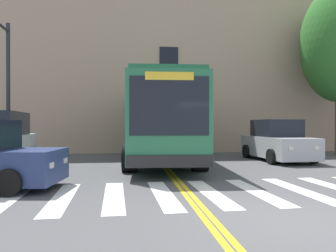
# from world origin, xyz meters

# --- Properties ---
(ground_plane) EXTENTS (120.00, 120.00, 0.00)m
(ground_plane) POSITION_xyz_m (0.00, 0.00, 0.00)
(ground_plane) COLOR #4C4C4F
(crosswalk) EXTENTS (11.19, 3.84, 0.01)m
(crosswalk) POSITION_xyz_m (-0.32, 2.36, 0.00)
(crosswalk) COLOR white
(crosswalk) RESTS_ON ground
(lane_line_yellow_inner) EXTENTS (0.12, 36.00, 0.01)m
(lane_line_yellow_inner) POSITION_xyz_m (-1.58, 16.36, 0.00)
(lane_line_yellow_inner) COLOR gold
(lane_line_yellow_inner) RESTS_ON ground
(lane_line_yellow_outer) EXTENTS (0.12, 36.00, 0.01)m
(lane_line_yellow_outer) POSITION_xyz_m (-1.42, 16.36, 0.00)
(lane_line_yellow_outer) COLOR gold
(lane_line_yellow_outer) RESTS_ON ground
(city_bus) EXTENTS (3.36, 11.17, 3.50)m
(city_bus) POSITION_xyz_m (-1.48, 9.40, 1.92)
(city_bus) COLOR #28704C
(city_bus) RESTS_ON ground
(car_silver_far_lane) EXTENTS (2.21, 4.52, 1.91)m
(car_silver_far_lane) POSITION_xyz_m (3.95, 9.02, 0.86)
(car_silver_far_lane) COLOR #B7BABF
(car_silver_far_lane) RESTS_ON ground
(car_black_behind_bus) EXTENTS (2.39, 4.75, 1.70)m
(car_black_behind_bus) POSITION_xyz_m (-0.10, 18.20, 0.78)
(car_black_behind_bus) COLOR black
(car_black_behind_bus) RESTS_ON ground
(building_facade) EXTENTS (43.37, 10.10, 10.45)m
(building_facade) POSITION_xyz_m (-0.59, 18.57, 5.23)
(building_facade) COLOR tan
(building_facade) RESTS_ON ground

